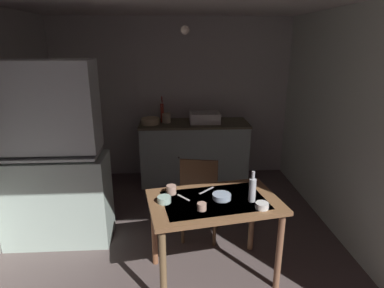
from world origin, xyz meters
name	(u,v)px	position (x,y,z in m)	size (l,w,h in m)	color
ground_plane	(175,233)	(0.00, 0.00, 0.00)	(4.60, 4.60, 0.00)	#584B48
wall_back	(173,99)	(0.00, 1.82, 1.22)	(3.70, 0.10, 2.44)	silver
wall_right	(348,127)	(1.85, 0.00, 1.22)	(0.10, 3.64, 2.44)	silver
hutch_cabinet	(52,163)	(-1.24, -0.05, 0.90)	(1.08, 0.45, 1.92)	#A6BAAE
counter_cabinet	(194,152)	(0.31, 1.45, 0.47)	(1.62, 0.64, 0.93)	#A6BAAE
sink_basin	(205,117)	(0.47, 1.45, 1.01)	(0.44, 0.34, 0.15)	white
hand_pump	(162,111)	(-0.16, 1.50, 1.10)	(0.05, 0.27, 0.39)	maroon
mixing_bowl_counter	(150,121)	(-0.33, 1.40, 0.97)	(0.27, 0.27, 0.09)	beige
stoneware_crock	(166,118)	(-0.10, 1.47, 1.00)	(0.13, 0.13, 0.14)	beige
dining_table	(214,211)	(0.35, -0.71, 0.66)	(1.22, 0.88, 0.78)	brown
chair_far_side	(200,197)	(0.27, -0.13, 0.51)	(0.47, 0.47, 0.97)	#4C3420
serving_bowl_wide	(222,196)	(0.41, -0.69, 0.80)	(0.16, 0.16, 0.05)	#9EB2C6
soup_bowl_small	(164,199)	(-0.08, -0.73, 0.80)	(0.12, 0.12, 0.05)	#ADD1C1
sauce_dish	(262,206)	(0.72, -0.88, 0.80)	(0.11, 0.11, 0.05)	white
teacup_mint	(171,190)	(-0.02, -0.56, 0.82)	(0.09, 0.09, 0.08)	tan
mug_tall	(202,207)	(0.22, -0.87, 0.81)	(0.08, 0.08, 0.06)	tan
glass_bottle	(252,189)	(0.66, -0.75, 0.89)	(0.06, 0.06, 0.27)	#B7BCC1
table_knife	(207,190)	(0.30, -0.53, 0.78)	(0.19, 0.02, 0.01)	silver
teaspoon_near_bowl	(183,198)	(0.08, -0.65, 0.78)	(0.15, 0.02, 0.01)	beige
pendant_bulb	(185,30)	(0.13, -0.10, 2.18)	(0.08, 0.08, 0.08)	#F9EFCC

